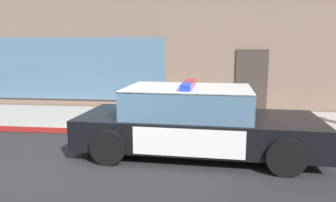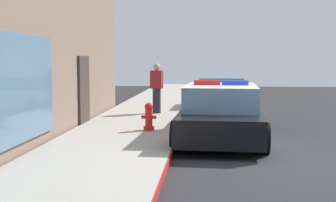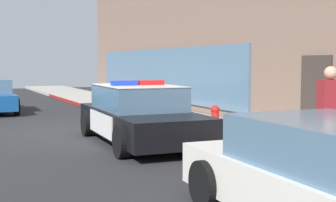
% 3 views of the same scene
% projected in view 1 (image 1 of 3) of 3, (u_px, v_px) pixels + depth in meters
% --- Properties ---
extents(ground, '(48.00, 48.00, 0.00)m').
position_uv_depth(ground, '(63.00, 166.00, 5.92)').
color(ground, '#262628').
extents(sidewalk, '(48.00, 2.83, 0.15)m').
position_uv_depth(sidewalk, '(116.00, 119.00, 9.37)').
color(sidewalk, '#A39E93').
rests_on(sidewalk, ground).
extents(curb_red_paint, '(28.80, 0.04, 0.14)m').
position_uv_depth(curb_red_paint, '(100.00, 132.00, 7.97)').
color(curb_red_paint, maroon).
rests_on(curb_red_paint, ground).
extents(storefront_building, '(23.12, 10.29, 8.71)m').
position_uv_depth(storefront_building, '(94.00, 1.00, 15.39)').
color(storefront_building, '#7A6051').
rests_on(storefront_building, ground).
extents(police_cruiser, '(4.90, 2.28, 1.49)m').
position_uv_depth(police_cruiser, '(195.00, 121.00, 6.54)').
color(police_cruiser, black).
rests_on(police_cruiser, ground).
extents(fire_hydrant, '(0.34, 0.39, 0.73)m').
position_uv_depth(fire_hydrant, '(213.00, 112.00, 8.33)').
color(fire_hydrant, red).
rests_on(fire_hydrant, sidewalk).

